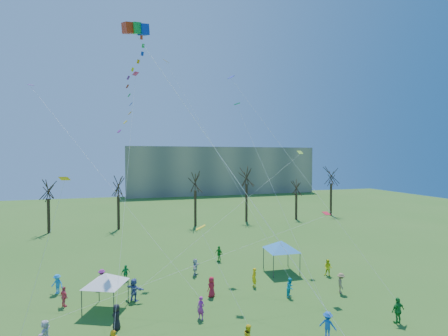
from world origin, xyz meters
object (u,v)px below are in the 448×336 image
object	(u,v)px
big_box_kite	(136,85)
distant_building	(221,170)
canopy_tent_blue	(281,245)
canopy_tent_white	(106,279)

from	to	relation	value
big_box_kite	distant_building	bearing A→B (deg)	69.57
big_box_kite	canopy_tent_blue	xyz separation A→B (m)	(14.22, 3.04, -14.75)
big_box_kite	canopy_tent_white	distance (m)	15.25
distant_building	big_box_kite	world-z (taller)	big_box_kite
canopy_tent_white	canopy_tent_blue	distance (m)	16.99
canopy_tent_blue	canopy_tent_white	bearing A→B (deg)	-168.17
canopy_tent_white	canopy_tent_blue	size ratio (longest dim) A/B	0.82
distant_building	big_box_kite	size ratio (longest dim) A/B	2.26
distant_building	big_box_kite	xyz separation A→B (m)	(-27.35, -73.44, 9.99)
canopy_tent_blue	big_box_kite	bearing A→B (deg)	-167.94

